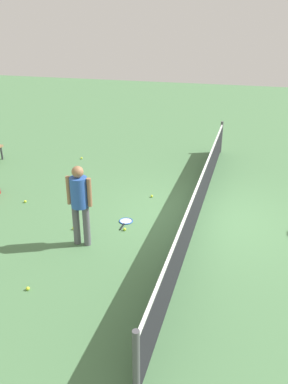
# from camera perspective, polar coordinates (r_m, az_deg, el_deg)

# --- Properties ---
(ground_plane) EXTENTS (40.00, 40.00, 0.00)m
(ground_plane) POSITION_cam_1_polar(r_m,az_deg,el_deg) (9.36, 7.77, -3.55)
(ground_plane) COLOR #4C7A4C
(court_net) EXTENTS (10.09, 0.09, 1.07)m
(court_net) POSITION_cam_1_polar(r_m,az_deg,el_deg) (9.14, 7.94, -0.76)
(court_net) COLOR #4C4C51
(court_net) RESTS_ON ground_plane
(player_near_side) EXTENTS (0.35, 0.52, 1.70)m
(player_near_side) POSITION_cam_1_polar(r_m,az_deg,el_deg) (7.86, -9.26, -1.05)
(player_near_side) COLOR #595960
(player_near_side) RESTS_ON ground_plane
(tennis_racket_near_player) EXTENTS (0.58, 0.31, 0.03)m
(tennis_racket_near_player) POSITION_cam_1_polar(r_m,az_deg,el_deg) (9.05, -2.66, -4.27)
(tennis_racket_near_player) COLOR blue
(tennis_racket_near_player) RESTS_ON ground_plane
(tennis_ball_near_player) EXTENTS (0.07, 0.07, 0.07)m
(tennis_ball_near_player) POSITION_cam_1_polar(r_m,az_deg,el_deg) (8.69, -2.80, -5.38)
(tennis_ball_near_player) COLOR #C6E033
(tennis_ball_near_player) RESTS_ON ground_plane
(tennis_ball_by_net) EXTENTS (0.07, 0.07, 0.07)m
(tennis_ball_by_net) POSITION_cam_1_polar(r_m,az_deg,el_deg) (8.86, -10.07, -5.17)
(tennis_ball_by_net) COLOR #C6E033
(tennis_ball_by_net) RESTS_ON ground_plane
(tennis_ball_midcourt) EXTENTS (0.07, 0.07, 0.07)m
(tennis_ball_midcourt) POSITION_cam_1_polar(r_m,az_deg,el_deg) (7.24, -16.37, -13.17)
(tennis_ball_midcourt) COLOR #C6E033
(tennis_ball_midcourt) RESTS_ON ground_plane
(tennis_ball_baseline) EXTENTS (0.07, 0.07, 0.07)m
(tennis_ball_baseline) POSITION_cam_1_polar(r_m,az_deg,el_deg) (13.20, -8.97, 4.84)
(tennis_ball_baseline) COLOR #C6E033
(tennis_ball_baseline) RESTS_ON ground_plane
(tennis_ball_stray_left) EXTENTS (0.07, 0.07, 0.07)m
(tennis_ball_stray_left) POSITION_cam_1_polar(r_m,az_deg,el_deg) (10.39, -16.72, -1.31)
(tennis_ball_stray_left) COLOR #C6E033
(tennis_ball_stray_left) RESTS_ON ground_plane
(tennis_ball_stray_right) EXTENTS (0.07, 0.07, 0.07)m
(tennis_ball_stray_right) POSITION_cam_1_polar(r_m,az_deg,el_deg) (10.25, 1.12, -0.59)
(tennis_ball_stray_right) COLOR #C6E033
(tennis_ball_stray_right) RESTS_ON ground_plane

